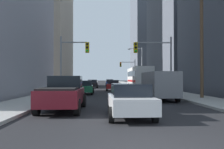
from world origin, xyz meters
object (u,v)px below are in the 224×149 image
at_px(sedan_black, 92,84).
at_px(cargo_van_grey, 160,84).
at_px(city_bus, 139,77).
at_px(sedan_white, 130,100).
at_px(sedan_green, 85,87).
at_px(traffic_signal_near_right, 155,56).
at_px(traffic_signal_far_right, 128,68).
at_px(pickup_truck_maroon, 63,93).
at_px(sedan_blue, 110,83).
at_px(traffic_signal_near_left, 73,56).
at_px(sedan_red, 113,85).

bearing_deg(sedan_black, cargo_van_grey, -75.41).
distance_m(city_bus, sedan_black, 10.07).
distance_m(city_bus, sedan_white, 27.88).
height_order(sedan_green, traffic_signal_near_right, traffic_signal_near_right).
bearing_deg(traffic_signal_far_right, sedan_black, -124.17).
xyz_separation_m(pickup_truck_maroon, sedan_blue, (3.33, 45.37, -0.16)).
height_order(sedan_green, traffic_signal_far_right, traffic_signal_far_right).
bearing_deg(sedan_white, traffic_signal_far_right, 84.81).
xyz_separation_m(traffic_signal_near_left, traffic_signal_far_right, (8.46, 31.03, 0.03)).
xyz_separation_m(sedan_red, traffic_signal_far_right, (4.12, 20.29, 3.26)).
distance_m(pickup_truck_maroon, sedan_black, 31.54).
relative_size(sedan_blue, traffic_signal_near_left, 0.71).
distance_m(pickup_truck_maroon, sedan_blue, 45.50).
relative_size(cargo_van_grey, sedan_black, 1.24).
bearing_deg(traffic_signal_near_right, sedan_red, 110.16).
bearing_deg(sedan_white, cargo_van_grey, 69.60).
height_order(sedan_green, sedan_black, same).
relative_size(cargo_van_grey, traffic_signal_near_left, 0.88).
bearing_deg(sedan_white, pickup_truck_maroon, 142.79).
xyz_separation_m(traffic_signal_near_left, traffic_signal_near_right, (8.29, 0.00, 0.05)).
xyz_separation_m(sedan_blue, traffic_signal_near_right, (4.00, -33.80, 3.28)).
bearing_deg(city_bus, cargo_van_grey, -92.75).
distance_m(sedan_black, traffic_signal_far_right, 13.77).
bearing_deg(traffic_signal_near_left, sedan_white, -72.87).
height_order(sedan_white, sedan_blue, same).
xyz_separation_m(cargo_van_grey, traffic_signal_near_left, (-7.58, 5.51, 2.71)).
bearing_deg(traffic_signal_far_right, sedan_blue, 146.44).
xyz_separation_m(cargo_van_grey, sedan_blue, (-3.29, 39.31, -0.52)).
relative_size(cargo_van_grey, traffic_signal_near_right, 0.88).
relative_size(sedan_red, sedan_blue, 1.00).
bearing_deg(cargo_van_grey, traffic_signal_far_right, 88.61).
height_order(city_bus, traffic_signal_near_left, traffic_signal_near_left).
height_order(pickup_truck_maroon, sedan_green, pickup_truck_maroon).
bearing_deg(sedan_black, sedan_white, -84.29).
xyz_separation_m(sedan_black, sedan_blue, (3.34, 13.84, 0.00)).
bearing_deg(cargo_van_grey, sedan_black, 104.59).
distance_m(city_bus, sedan_blue, 20.87).
height_order(cargo_van_grey, traffic_signal_near_left, traffic_signal_near_left).
distance_m(sedan_green, traffic_signal_near_right, 8.32).
relative_size(pickup_truck_maroon, sedan_green, 1.28).
relative_size(cargo_van_grey, traffic_signal_far_right, 0.88).
height_order(traffic_signal_near_left, traffic_signal_far_right, same).
height_order(pickup_truck_maroon, traffic_signal_near_right, traffic_signal_near_right).
distance_m(cargo_van_grey, sedan_green, 10.22).
relative_size(pickup_truck_maroon, traffic_signal_far_right, 0.91).
height_order(traffic_signal_near_right, traffic_signal_far_right, same).
xyz_separation_m(sedan_white, traffic_signal_near_right, (3.93, 14.16, 3.28)).
xyz_separation_m(sedan_black, traffic_signal_near_right, (7.34, -19.96, 3.28)).
relative_size(sedan_blue, traffic_signal_far_right, 0.71).
bearing_deg(sedan_blue, traffic_signal_far_right, -33.56).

